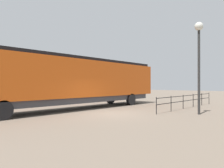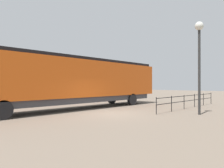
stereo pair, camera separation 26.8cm
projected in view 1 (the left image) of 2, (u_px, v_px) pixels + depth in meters
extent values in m
plane|color=#756656|center=(112.00, 114.00, 14.56)|extent=(120.00, 120.00, 0.00)
cube|color=#D15114|center=(73.00, 79.00, 17.09)|extent=(2.90, 18.32, 2.85)
cube|color=black|center=(134.00, 84.00, 23.16)|extent=(2.79, 2.10, 1.99)
cube|color=black|center=(73.00, 59.00, 17.10)|extent=(2.61, 17.59, 0.24)
cube|color=#38383D|center=(73.00, 100.00, 17.09)|extent=(2.61, 16.85, 0.45)
cylinder|color=black|center=(111.00, 98.00, 22.33)|extent=(0.30, 1.10, 1.10)
cylinder|color=black|center=(131.00, 99.00, 20.61)|extent=(0.30, 1.10, 1.10)
cylinder|color=black|center=(3.00, 110.00, 11.84)|extent=(0.30, 1.10, 1.10)
cylinder|color=#2D2D2D|center=(199.00, 72.00, 14.21)|extent=(0.16, 0.16, 5.61)
sphere|color=silver|center=(199.00, 26.00, 14.22)|extent=(0.56, 0.56, 0.56)
cube|color=black|center=(188.00, 95.00, 18.18)|extent=(0.04, 10.53, 0.04)
cube|color=black|center=(188.00, 100.00, 18.18)|extent=(0.04, 10.53, 0.04)
cylinder|color=black|center=(156.00, 106.00, 14.24)|extent=(0.05, 0.05, 1.13)
cylinder|color=black|center=(171.00, 104.00, 15.82)|extent=(0.05, 0.05, 1.13)
cylinder|color=black|center=(183.00, 102.00, 17.39)|extent=(0.05, 0.05, 1.13)
cylinder|color=black|center=(193.00, 100.00, 18.97)|extent=(0.05, 0.05, 1.13)
cylinder|color=black|center=(202.00, 99.00, 20.54)|extent=(0.05, 0.05, 1.13)
cylinder|color=black|center=(209.00, 98.00, 22.12)|extent=(0.05, 0.05, 1.13)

